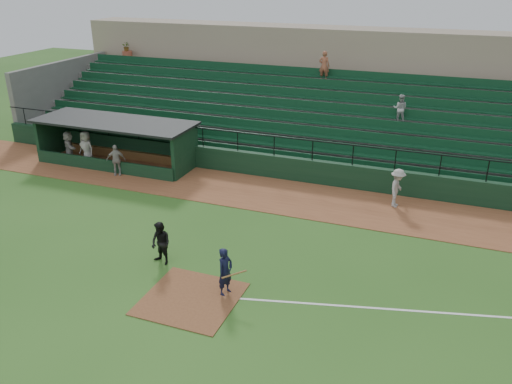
% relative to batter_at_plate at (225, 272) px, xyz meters
% --- Properties ---
extents(ground, '(90.00, 90.00, 0.00)m').
position_rel_batter_at_plate_xyz_m(ground, '(-0.95, 0.31, -0.84)').
color(ground, '#2C591C').
rests_on(ground, ground).
extents(warning_track, '(40.00, 4.00, 0.03)m').
position_rel_batter_at_plate_xyz_m(warning_track, '(-0.95, 8.31, -0.83)').
color(warning_track, brown).
rests_on(warning_track, ground).
extents(home_plate_dirt, '(3.00, 3.00, 0.03)m').
position_rel_batter_at_plate_xyz_m(home_plate_dirt, '(-0.95, -0.69, -0.83)').
color(home_plate_dirt, brown).
rests_on(home_plate_dirt, ground).
extents(foul_line, '(17.49, 4.44, 0.01)m').
position_rel_batter_at_plate_xyz_m(foul_line, '(7.05, 1.51, -0.84)').
color(foul_line, white).
rests_on(foul_line, ground).
extents(stadium_structure, '(38.00, 13.08, 6.40)m').
position_rel_batter_at_plate_xyz_m(stadium_structure, '(-0.95, 16.76, 1.46)').
color(stadium_structure, black).
rests_on(stadium_structure, ground).
extents(dugout, '(8.90, 3.20, 2.42)m').
position_rel_batter_at_plate_xyz_m(dugout, '(-10.70, 9.86, 0.49)').
color(dugout, black).
rests_on(dugout, ground).
extents(batter_at_plate, '(1.08, 0.72, 1.68)m').
position_rel_batter_at_plate_xyz_m(batter_at_plate, '(0.00, 0.00, 0.00)').
color(batter_at_plate, black).
rests_on(batter_at_plate, ground).
extents(umpire, '(0.94, 0.82, 1.63)m').
position_rel_batter_at_plate_xyz_m(umpire, '(-2.97, 0.96, -0.03)').
color(umpire, black).
rests_on(umpire, ground).
extents(runner, '(0.79, 1.22, 1.78)m').
position_rel_batter_at_plate_xyz_m(runner, '(4.39, 9.02, 0.08)').
color(runner, '#A29C98').
rests_on(runner, warning_track).
extents(dugout_player_a, '(1.03, 0.81, 1.63)m').
position_rel_batter_at_plate_xyz_m(dugout_player_a, '(-9.68, 7.87, 0.00)').
color(dugout_player_a, '#ADA7A2').
rests_on(dugout_player_a, warning_track).
extents(dugout_player_b, '(1.02, 0.75, 1.92)m').
position_rel_batter_at_plate_xyz_m(dugout_player_b, '(-12.01, 8.55, 0.15)').
color(dugout_player_b, '#9C9892').
rests_on(dugout_player_b, warning_track).
extents(dugout_player_c, '(1.53, 1.46, 1.73)m').
position_rel_batter_at_plate_xyz_m(dugout_player_c, '(-13.29, 8.67, 0.05)').
color(dugout_player_c, '#AAA49F').
rests_on(dugout_player_c, warning_track).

